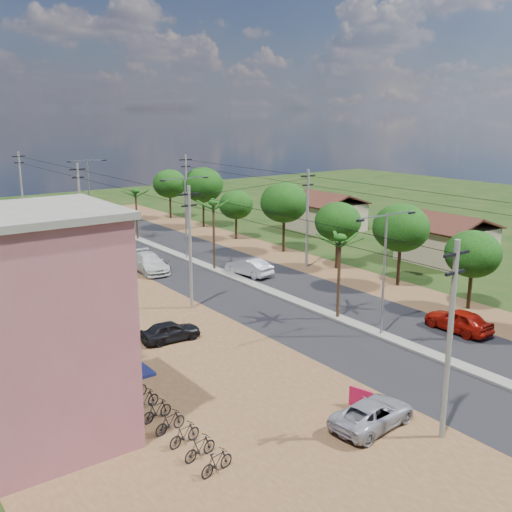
{
  "coord_description": "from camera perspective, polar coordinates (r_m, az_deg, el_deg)",
  "views": [
    {
      "loc": [
        -27.74,
        -24.44,
        14.18
      ],
      "look_at": [
        -0.93,
        12.33,
        3.0
      ],
      "focal_mm": 42.0,
      "sensor_mm": 36.0,
      "label": 1
    }
  ],
  "objects": [
    {
      "name": "utility_pole_w_d",
      "position": [
        82.64,
        -21.45,
        6.31
      ],
      "size": [
        1.6,
        0.24,
        9.0
      ],
      "color": "#605E56",
      "rests_on": "ground"
    },
    {
      "name": "utility_pole_w_b",
      "position": [
        42.97,
        -6.29,
        1.05
      ],
      "size": [
        1.6,
        0.24,
        9.0
      ],
      "color": "#605E56",
      "rests_on": "ground"
    },
    {
      "name": "moto_rider_west_a",
      "position": [
        54.34,
        -8.82,
        -0.94
      ],
      "size": [
        1.24,
        2.02,
        1.0
      ],
      "primitive_type": "imported",
      "rotation": [
        0.0,
        0.0,
        0.32
      ],
      "color": "black",
      "rests_on": "ground"
    },
    {
      "name": "tree_east_d",
      "position": [
        54.35,
        7.8,
        3.24
      ],
      "size": [
        4.2,
        4.2,
        6.13
      ],
      "color": "black",
      "rests_on": "ground"
    },
    {
      "name": "house_east_near",
      "position": [
        60.03,
        17.74,
        1.82
      ],
      "size": [
        7.6,
        7.5,
        4.6
      ],
      "color": "tan",
      "rests_on": "ground"
    },
    {
      "name": "tree_east_g",
      "position": [
        73.4,
        -5.08,
        6.75
      ],
      "size": [
        5.0,
        5.0,
        7.38
      ],
      "color": "black",
      "rests_on": "ground"
    },
    {
      "name": "utility_pole_w_a",
      "position": [
        26.97,
        17.97,
        -7.35
      ],
      "size": [
        1.6,
        0.24,
        9.0
      ],
      "color": "#605E56",
      "rests_on": "ground"
    },
    {
      "name": "car_parked_dark",
      "position": [
        38.13,
        -8.16,
        -7.14
      ],
      "size": [
        3.87,
        1.78,
        1.29
      ],
      "primitive_type": "imported",
      "rotation": [
        0.0,
        0.0,
        1.5
      ],
      "color": "black",
      "rests_on": "ground"
    },
    {
      "name": "ground",
      "position": [
        39.6,
        11.78,
        -7.49
      ],
      "size": [
        160.0,
        160.0,
        0.0
      ],
      "primitive_type": "plane",
      "color": "black",
      "rests_on": "ground"
    },
    {
      "name": "dirt_shoulder_east",
      "position": [
        55.4,
        6.27,
        -1.1
      ],
      "size": [
        5.0,
        90.0,
        0.03
      ],
      "primitive_type": "cube",
      "color": "#51381B",
      "rests_on": "ground"
    },
    {
      "name": "parked_scooter_row",
      "position": [
        29.2,
        -9.41,
        -14.33
      ],
      "size": [
        1.72,
        11.16,
        1.0
      ],
      "color": "black",
      "rests_on": "ground"
    },
    {
      "name": "road",
      "position": [
        50.25,
        -0.94,
        -2.56
      ],
      "size": [
        12.0,
        110.0,
        0.04
      ],
      "primitive_type": "cube",
      "color": "black",
      "rests_on": "ground"
    },
    {
      "name": "tree_east_b",
      "position": [
        45.5,
        19.96,
        0.18
      ],
      "size": [
        4.0,
        4.0,
        5.83
      ],
      "color": "black",
      "rests_on": "ground"
    },
    {
      "name": "roadside_sign",
      "position": [
        30.27,
        9.94,
        -13.26
      ],
      "size": [
        0.43,
        1.21,
        1.04
      ],
      "rotation": [
        0.0,
        0.0,
        0.29
      ],
      "color": "#AA0F36",
      "rests_on": "ground"
    },
    {
      "name": "utility_pole_e_b",
      "position": [
        54.46,
        4.91,
        3.79
      ],
      "size": [
        1.6,
        0.24,
        9.0
      ],
      "color": "#605E56",
      "rests_on": "ground"
    },
    {
      "name": "tree_east_h",
      "position": [
        80.25,
        -8.23,
        6.83
      ],
      "size": [
        4.4,
        4.4,
        6.52
      ],
      "color": "black",
      "rests_on": "ground"
    },
    {
      "name": "dirt_lot_west",
      "position": [
        37.62,
        -13.72,
        -8.73
      ],
      "size": [
        18.0,
        46.0,
        0.04
      ],
      "primitive_type": "cube",
      "color": "#51381B",
      "rests_on": "ground"
    },
    {
      "name": "palm_median_mid",
      "position": [
        53.04,
        -4.09,
        4.79
      ],
      "size": [
        2.0,
        2.0,
        6.55
      ],
      "color": "black",
      "rests_on": "ground"
    },
    {
      "name": "car_silver_mid",
      "position": [
        52.24,
        -0.68,
        -1.09
      ],
      "size": [
        2.33,
        4.79,
        1.51
      ],
      "primitive_type": "imported",
      "rotation": [
        0.0,
        0.0,
        3.31
      ],
      "color": "#A1A2A9",
      "rests_on": "ground"
    },
    {
      "name": "palm_median_near",
      "position": [
        40.66,
        8.0,
        1.39
      ],
      "size": [
        2.0,
        2.0,
        6.15
      ],
      "color": "black",
      "rests_on": "ground"
    },
    {
      "name": "moto_rider_west_b",
      "position": [
        67.17,
        -12.04,
        1.78
      ],
      "size": [
        1.03,
        1.89,
        1.09
      ],
      "primitive_type": "imported",
      "rotation": [
        0.0,
        0.0,
        0.3
      ],
      "color": "black",
      "rests_on": "ground"
    },
    {
      "name": "tree_east_e",
      "position": [
        60.28,
        2.68,
        5.11
      ],
      "size": [
        4.8,
        4.8,
        7.14
      ],
      "color": "black",
      "rests_on": "ground"
    },
    {
      "name": "palm_median_far",
      "position": [
        67.1,
        -11.4,
        5.89
      ],
      "size": [
        2.0,
        2.0,
        5.85
      ],
      "color": "black",
      "rests_on": "ground"
    },
    {
      "name": "car_white_far",
      "position": [
        54.26,
        -10.15,
        -0.68
      ],
      "size": [
        2.76,
        5.76,
        1.62
      ],
      "primitive_type": "imported",
      "rotation": [
        0.0,
        0.0,
        -0.09
      ],
      "color": "#B7B7B2",
      "rests_on": "ground"
    },
    {
      "name": "shophouse_pink",
      "position": [
        26.68,
        -21.6,
        -6.97
      ],
      "size": [
        9.0,
        6.4,
        10.3
      ],
      "color": "#8B464A",
      "rests_on": "ground"
    },
    {
      "name": "utility_pole_e_c",
      "position": [
        72.31,
        -6.64,
        6.22
      ],
      "size": [
        1.6,
        0.24,
        9.0
      ],
      "color": "#605E56",
      "rests_on": "ground"
    },
    {
      "name": "median",
      "position": [
        52.62,
        -2.82,
        -1.74
      ],
      "size": [
        1.0,
        90.0,
        0.18
      ],
      "primitive_type": "cube",
      "color": "#605E56",
      "rests_on": "ground"
    },
    {
      "name": "streetlight_near",
      "position": [
        38.14,
        12.13,
        -0.77
      ],
      "size": [
        5.1,
        0.18,
        8.0
      ],
      "color": "gray",
      "rests_on": "ground"
    },
    {
      "name": "tree_east_c",
      "position": [
        49.77,
        13.65,
        2.62
      ],
      "size": [
        4.6,
        4.6,
        6.83
      ],
      "color": "black",
      "rests_on": "ground"
    },
    {
      "name": "tree_east_f",
      "position": [
        66.59,
        -1.92,
        4.9
      ],
      "size": [
        3.8,
        3.8,
        5.52
      ],
      "color": "black",
      "rests_on": "ground"
    },
    {
      "name": "streetlight_mid",
      "position": [
        57.46,
        -6.73,
        4.3
      ],
      "size": [
        5.1,
        0.18,
        8.0
      ],
      "color": "gray",
      "rests_on": "ground"
    },
    {
      "name": "car_red_near",
      "position": [
        41.38,
        18.72,
        -5.87
      ],
      "size": [
        1.83,
        4.51,
        1.54
      ],
      "primitive_type": "imported",
      "rotation": [
        0.0,
        0.0,
        3.14
      ],
      "color": "maroon",
      "rests_on": "ground"
    },
    {
      "name": "house_east_far",
      "position": [
        72.56,
        6.74,
        4.36
      ],
      "size": [
        7.6,
        7.5,
        4.6
      ],
      "color": "tan",
      "rests_on": "ground"
    },
    {
      "name": "streetlight_far",
      "position": [
        79.99,
        -15.65,
        6.55
      ],
      "size": [
        5.1,
        0.18,
        8.0
      ],
      "color": "gray",
      "rests_on": "ground"
    },
    {
      "name": "utility_pole_w_c",
      "position": [
        62.72,
        -16.42,
        4.6
      ],
      "size": [
        1.6,
        0.24,
        9.0
      ],
      "color": "#605E56",
      "rests_on": "ground"
    },
    {
      "name": "car_parked_silver",
      "position": [
        28.77,
        11.06,
        -14.59
      ],
      "size": [
        4.67,
        2.53,
        1.24
      ],
      "primitive_type": "imported",
      "rotation": [
        0.0,
        0.0,
        1.68
      ],
      "color": "#A1A2A9",
      "rests_on": "ground"
    }
  ]
}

